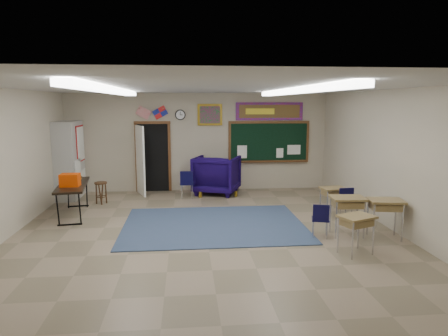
{
  "coord_description": "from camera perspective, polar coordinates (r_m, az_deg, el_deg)",
  "views": [
    {
      "loc": [
        -0.4,
        -7.8,
        2.7
      ],
      "look_at": [
        0.5,
        1.5,
        1.18
      ],
      "focal_mm": 32.0,
      "sensor_mm": 36.0,
      "label": 1
    }
  ],
  "objects": [
    {
      "name": "floor",
      "position": [
        8.27,
        -2.48,
        -9.82
      ],
      "size": [
        9.0,
        9.0,
        0.0
      ],
      "primitive_type": "plane",
      "color": "#85735C",
      "rests_on": "ground"
    },
    {
      "name": "back_wall",
      "position": [
        12.37,
        -3.64,
        3.66
      ],
      "size": [
        8.0,
        0.04,
        3.0
      ],
      "primitive_type": "cube",
      "color": "#BAAC97",
      "rests_on": "floor"
    },
    {
      "name": "front_wall",
      "position": [
        3.54,
        1.31,
        -10.59
      ],
      "size": [
        8.0,
        0.04,
        3.0
      ],
      "primitive_type": "cube",
      "color": "#BAAC97",
      "rests_on": "floor"
    },
    {
      "name": "right_wall",
      "position": [
        9.04,
        23.68,
        0.83
      ],
      "size": [
        0.04,
        9.0,
        3.0
      ],
      "primitive_type": "cube",
      "color": "#BAAC97",
      "rests_on": "floor"
    },
    {
      "name": "ceiling",
      "position": [
        7.82,
        -2.63,
        11.43
      ],
      "size": [
        8.0,
        9.0,
        0.04
      ],
      "primitive_type": "cube",
      "color": "silver",
      "rests_on": "back_wall"
    },
    {
      "name": "area_rug",
      "position": [
        9.04,
        -1.47,
        -8.08
      ],
      "size": [
        4.0,
        3.0,
        0.02
      ],
      "primitive_type": "cube",
      "color": "navy",
      "rests_on": "floor"
    },
    {
      "name": "fluorescent_strips",
      "position": [
        7.82,
        -2.63,
        10.99
      ],
      "size": [
        3.86,
        6.0,
        0.1
      ],
      "primitive_type": null,
      "color": "white",
      "rests_on": "ceiling"
    },
    {
      "name": "doorway",
      "position": [
        12.32,
        -10.6,
        1.43
      ],
      "size": [
        1.1,
        0.89,
        2.16
      ],
      "color": "black",
      "rests_on": "back_wall"
    },
    {
      "name": "chalkboard",
      "position": [
        12.6,
        6.43,
        3.56
      ],
      "size": [
        2.55,
        0.14,
        1.3
      ],
      "color": "brown",
      "rests_on": "back_wall"
    },
    {
      "name": "bulletin_board",
      "position": [
        12.55,
        6.51,
        8.05
      ],
      "size": [
        2.1,
        0.05,
        0.55
      ],
      "color": "red",
      "rests_on": "back_wall"
    },
    {
      "name": "framed_art_print",
      "position": [
        12.3,
        -2.03,
        7.61
      ],
      "size": [
        0.75,
        0.05,
        0.65
      ],
      "color": "olive",
      "rests_on": "back_wall"
    },
    {
      "name": "wall_clock",
      "position": [
        12.28,
        -6.27,
        7.56
      ],
      "size": [
        0.32,
        0.05,
        0.32
      ],
      "color": "black",
      "rests_on": "back_wall"
    },
    {
      "name": "wall_flags",
      "position": [
        12.29,
        -10.28,
        8.08
      ],
      "size": [
        1.16,
        0.06,
        0.7
      ],
      "primitive_type": null,
      "color": "red",
      "rests_on": "back_wall"
    },
    {
      "name": "storage_cabinet",
      "position": [
        12.22,
        -21.19,
        1.09
      ],
      "size": [
        0.59,
        1.25,
        2.2
      ],
      "color": "#A5A5A0",
      "rests_on": "floor"
    },
    {
      "name": "wingback_armchair",
      "position": [
        12.01,
        -1.03,
        -0.94
      ],
      "size": [
        1.6,
        1.62,
        1.15
      ],
      "primitive_type": "imported",
      "rotation": [
        0.0,
        0.0,
        2.78
      ],
      "color": "#100536",
      "rests_on": "floor"
    },
    {
      "name": "student_chair_reading",
      "position": [
        11.51,
        -5.29,
        -2.3
      ],
      "size": [
        0.43,
        0.43,
        0.8
      ],
      "primitive_type": null,
      "rotation": [
        0.0,
        0.0,
        3.07
      ],
      "color": "black",
      "rests_on": "floor"
    },
    {
      "name": "student_chair_desk_a",
      "position": [
        8.4,
        13.59,
        -7.23
      ],
      "size": [
        0.44,
        0.44,
        0.71
      ],
      "primitive_type": null,
      "rotation": [
        0.0,
        0.0,
        2.86
      ],
      "color": "black",
      "rests_on": "floor"
    },
    {
      "name": "student_chair_desk_b",
      "position": [
        9.58,
        17.44,
        -5.18
      ],
      "size": [
        0.4,
        0.4,
        0.77
      ],
      "primitive_type": null,
      "rotation": [
        0.0,
        0.0,
        0.06
      ],
      "color": "black",
      "rests_on": "floor"
    },
    {
      "name": "student_desk_front_left",
      "position": [
        8.61,
        17.19,
        -6.3
      ],
      "size": [
        0.71,
        0.55,
        0.81
      ],
      "rotation": [
        0.0,
        0.0,
        -0.07
      ],
      "color": "olive",
      "rests_on": "floor"
    },
    {
      "name": "student_desk_front_right",
      "position": [
        9.98,
        15.32,
        -4.45
      ],
      "size": [
        0.64,
        0.52,
        0.7
      ],
      "rotation": [
        0.0,
        0.0,
        0.14
      ],
      "color": "olive",
      "rests_on": "floor"
    },
    {
      "name": "student_desk_back_left",
      "position": [
        7.64,
        18.33,
        -8.76
      ],
      "size": [
        0.72,
        0.64,
        0.72
      ],
      "rotation": [
        0.0,
        0.0,
        0.37
      ],
      "color": "olive",
      "rests_on": "floor"
    },
    {
      "name": "student_desk_back_right",
      "position": [
        8.68,
        22.01,
        -6.48
      ],
      "size": [
        0.74,
        0.6,
        0.8
      ],
      "rotation": [
        0.0,
        0.0,
        -0.16
      ],
      "color": "olive",
      "rests_on": "floor"
    },
    {
      "name": "folding_table",
      "position": [
        10.33,
        -20.72,
        -4.08
      ],
      "size": [
        0.89,
        1.96,
        1.07
      ],
      "rotation": [
        0.0,
        0.0,
        0.14
      ],
      "color": "black",
      "rests_on": "floor"
    },
    {
      "name": "wooden_stool",
      "position": [
        11.32,
        -17.14,
        -3.38
      ],
      "size": [
        0.33,
        0.33,
        0.59
      ],
      "color": "#492816",
      "rests_on": "floor"
    }
  ]
}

